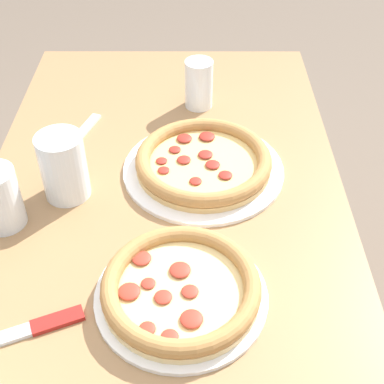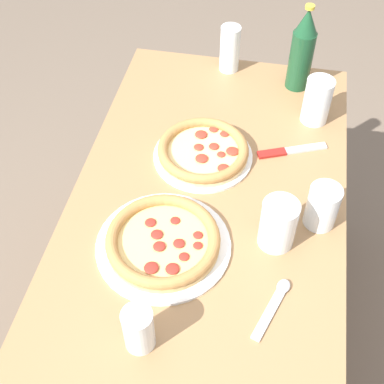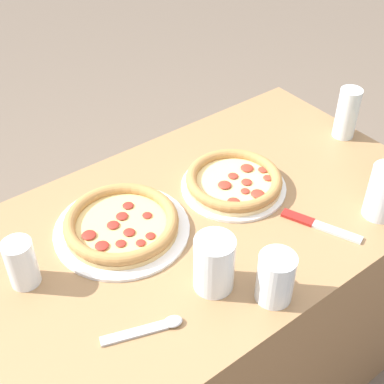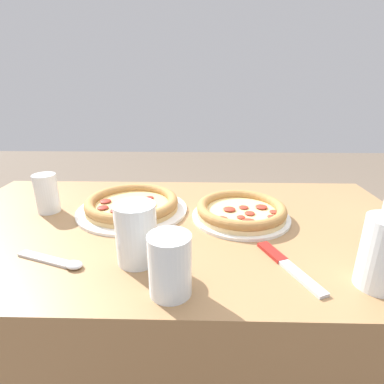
{
  "view_description": "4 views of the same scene",
  "coord_description": "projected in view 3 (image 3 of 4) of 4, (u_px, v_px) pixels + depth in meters",
  "views": [
    {
      "loc": [
        -0.68,
        -0.05,
        1.38
      ],
      "look_at": [
        -0.0,
        -0.05,
        0.78
      ],
      "focal_mm": 50.0,
      "sensor_mm": 36.0,
      "label": 1
    },
    {
      "loc": [
        0.83,
        0.13,
        1.73
      ],
      "look_at": [
        0.01,
        -0.03,
        0.78
      ],
      "focal_mm": 50.0,
      "sensor_mm": 36.0,
      "label": 2
    },
    {
      "loc": [
        0.54,
        0.73,
        1.58
      ],
      "look_at": [
        -0.06,
        -0.06,
        0.75
      ],
      "focal_mm": 50.0,
      "sensor_mm": 36.0,
      "label": 3
    },
    {
      "loc": [
        -0.06,
        0.71,
        1.07
      ],
      "look_at": [
        -0.04,
        -0.09,
        0.77
      ],
      "focal_mm": 28.0,
      "sensor_mm": 36.0,
      "label": 4
    }
  ],
  "objects": [
    {
      "name": "table",
      "position": [
        188.0,
        319.0,
        1.48
      ],
      "size": [
        1.27,
        0.68,
        0.72
      ],
      "color": "#997047",
      "rests_on": "ground_plane"
    },
    {
      "name": "pizza_margherita",
      "position": [
        234.0,
        182.0,
        1.34
      ],
      "size": [
        0.27,
        0.27,
        0.04
      ],
      "color": "white",
      "rests_on": "table"
    },
    {
      "name": "pizza_veggie",
      "position": [
        121.0,
        224.0,
        1.22
      ],
      "size": [
        0.31,
        0.31,
        0.04
      ],
      "color": "white",
      "rests_on": "table"
    },
    {
      "name": "glass_cola",
      "position": [
        384.0,
        194.0,
        1.24
      ],
      "size": [
        0.08,
        0.08,
        0.13
      ],
      "color": "white",
      "rests_on": "table"
    },
    {
      "name": "glass_iced_tea",
      "position": [
        347.0,
        115.0,
        1.49
      ],
      "size": [
        0.06,
        0.06,
        0.15
      ],
      "color": "white",
      "rests_on": "table"
    },
    {
      "name": "glass_red_wine",
      "position": [
        214.0,
        265.0,
        1.07
      ],
      "size": [
        0.08,
        0.08,
        0.13
      ],
      "color": "white",
      "rests_on": "table"
    },
    {
      "name": "glass_orange_juice",
      "position": [
        275.0,
        279.0,
        1.05
      ],
      "size": [
        0.08,
        0.08,
        0.11
      ],
      "color": "white",
      "rests_on": "table"
    },
    {
      "name": "glass_water",
      "position": [
        22.0,
        264.0,
        1.08
      ],
      "size": [
        0.06,
        0.06,
        0.11
      ],
      "color": "white",
      "rests_on": "table"
    },
    {
      "name": "knife",
      "position": [
        317.0,
        225.0,
        1.24
      ],
      "size": [
        0.1,
        0.19,
        0.01
      ],
      "color": "maroon",
      "rests_on": "table"
    },
    {
      "name": "spoon",
      "position": [
        153.0,
        328.0,
        1.02
      ],
      "size": [
        0.16,
        0.08,
        0.01
      ],
      "color": "silver",
      "rests_on": "table"
    }
  ]
}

